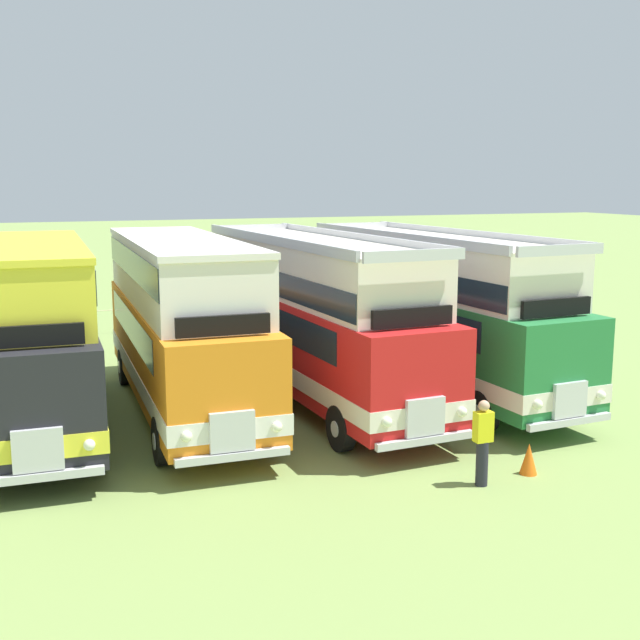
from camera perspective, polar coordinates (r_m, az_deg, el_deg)
name	(u,v)px	position (r m, az deg, el deg)	size (l,w,h in m)	color
bus_fifth_in_row	(33,328)	(20.08, -19.77, -0.57)	(2.83, 9.90, 4.49)	black
bus_sixth_in_row	(181,317)	(20.69, -9.86, 0.19)	(2.83, 10.81, 4.49)	orange
bus_seventh_in_row	(314,314)	(21.57, -0.47, 0.44)	(3.05, 11.61, 4.52)	red
bus_eighth_in_row	(432,307)	(22.95, 8.01, 0.92)	(3.17, 11.43, 4.52)	#237538
cone_mid_row	(529,459)	(17.08, 14.66, -9.54)	(0.36, 0.36, 0.65)	orange
marshal_person	(483,442)	(16.10, 11.52, -8.52)	(0.36, 0.24, 1.73)	#23232D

